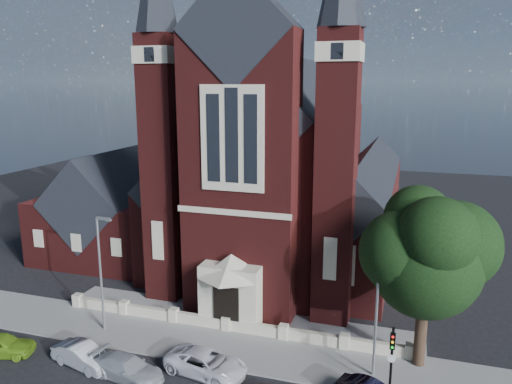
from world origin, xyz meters
TOP-DOWN VIEW (x-y plane):
  - ground at (0.00, 15.00)m, footprint 120.00×120.00m
  - pavement_strip at (0.00, 4.50)m, footprint 60.00×5.00m
  - forecourt_paving at (0.00, 8.50)m, footprint 26.00×3.00m
  - forecourt_wall at (0.00, 6.50)m, footprint 24.00×0.40m
  - church at (-0.00, 22.94)m, footprint 20.01×34.90m
  - parish_hall at (-16.00, 18.00)m, footprint 12.00×12.20m
  - street_tree at (12.60, 5.71)m, footprint 6.40×6.60m
  - street_lamp_left at (-7.91, 4.00)m, footprint 1.16×0.22m
  - street_lamp_right at (10.09, 4.00)m, footprint 1.16×0.22m
  - traffic_signal at (11.00, 2.43)m, footprint 0.28×0.42m
  - car_lime_van at (-12.31, -0.70)m, footprint 4.51×2.82m
  - car_silver_a at (-6.64, -0.14)m, footprint 4.38×2.36m
  - car_silver_b at (-3.39, -0.48)m, footprint 4.83×2.76m
  - car_white_suv at (0.72, 1.32)m, footprint 5.30×3.10m

SIDE VIEW (x-z plane):
  - ground at x=0.00m, z-range 0.00..0.00m
  - pavement_strip at x=0.00m, z-range -0.06..0.06m
  - forecourt_paving at x=0.00m, z-range -0.07..0.07m
  - forecourt_wall at x=0.00m, z-range -0.45..0.45m
  - car_silver_b at x=-3.39m, z-range 0.00..1.32m
  - car_silver_a at x=-6.64m, z-range 0.00..1.37m
  - car_white_suv at x=0.72m, z-range 0.00..1.38m
  - car_lime_van at x=-12.31m, z-range 0.00..1.43m
  - traffic_signal at x=11.00m, z-range 0.58..4.58m
  - parish_hall at x=-16.00m, z-range -1.11..9.13m
  - street_lamp_left at x=-7.91m, z-range 0.55..8.64m
  - street_lamp_right at x=10.09m, z-range 0.55..8.64m
  - street_tree at x=12.60m, z-range 1.61..12.31m
  - church at x=0.00m, z-range -6.41..22.79m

